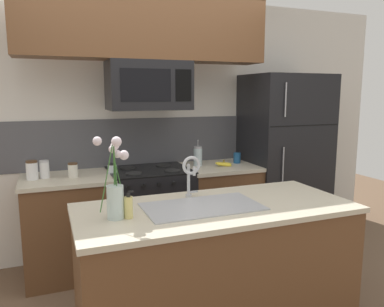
{
  "coord_description": "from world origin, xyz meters",
  "views": [
    {
      "loc": [
        -0.89,
        -2.51,
        1.64
      ],
      "look_at": [
        0.19,
        0.27,
        1.16
      ],
      "focal_mm": 35.0,
      "sensor_mm": 36.0,
      "label": 1
    }
  ],
  "objects_px": {
    "sink_faucet": "(191,171)",
    "flower_vase": "(115,190)",
    "storage_jar_squat": "(112,169)",
    "refrigerator": "(282,159)",
    "french_press": "(198,156)",
    "microwave": "(149,86)",
    "dish_soap_bottle": "(129,207)",
    "storage_jar_medium": "(45,169)",
    "banana_bunch": "(224,164)",
    "storage_jar_short": "(73,170)",
    "coffee_tin": "(237,158)",
    "storage_jar_tall": "(32,170)",
    "stove_range": "(150,216)"
  },
  "relations": [
    {
      "from": "flower_vase",
      "to": "storage_jar_medium",
      "type": "bearing_deg",
      "value": 106.86
    },
    {
      "from": "refrigerator",
      "to": "storage_jar_medium",
      "type": "relative_size",
      "value": 11.79
    },
    {
      "from": "dish_soap_bottle",
      "to": "flower_vase",
      "type": "bearing_deg",
      "value": 163.65
    },
    {
      "from": "microwave",
      "to": "sink_faucet",
      "type": "xyz_separation_m",
      "value": [
        0.02,
        -1.02,
        -0.6
      ]
    },
    {
      "from": "banana_bunch",
      "to": "sink_faucet",
      "type": "distance_m",
      "value": 1.24
    },
    {
      "from": "microwave",
      "to": "storage_jar_tall",
      "type": "xyz_separation_m",
      "value": [
        -1.03,
        0.02,
        -0.72
      ]
    },
    {
      "from": "banana_bunch",
      "to": "coffee_tin",
      "type": "distance_m",
      "value": 0.24
    },
    {
      "from": "microwave",
      "to": "refrigerator",
      "type": "bearing_deg",
      "value": 1.54
    },
    {
      "from": "storage_jar_tall",
      "to": "sink_faucet",
      "type": "relative_size",
      "value": 0.54
    },
    {
      "from": "microwave",
      "to": "flower_vase",
      "type": "xyz_separation_m",
      "value": [
        -0.54,
        -1.25,
        -0.63
      ]
    },
    {
      "from": "refrigerator",
      "to": "storage_jar_tall",
      "type": "relative_size",
      "value": 11.18
    },
    {
      "from": "refrigerator",
      "to": "storage_jar_medium",
      "type": "height_order",
      "value": "refrigerator"
    },
    {
      "from": "french_press",
      "to": "flower_vase",
      "type": "relative_size",
      "value": 0.53
    },
    {
      "from": "banana_bunch",
      "to": "storage_jar_medium",
      "type": "bearing_deg",
      "value": 177.11
    },
    {
      "from": "flower_vase",
      "to": "dish_soap_bottle",
      "type": "bearing_deg",
      "value": -16.35
    },
    {
      "from": "refrigerator",
      "to": "storage_jar_short",
      "type": "height_order",
      "value": "refrigerator"
    },
    {
      "from": "storage_jar_medium",
      "to": "coffee_tin",
      "type": "bearing_deg",
      "value": 0.74
    },
    {
      "from": "storage_jar_medium",
      "to": "flower_vase",
      "type": "xyz_separation_m",
      "value": [
        0.39,
        -1.3,
        0.1
      ]
    },
    {
      "from": "microwave",
      "to": "dish_soap_bottle",
      "type": "bearing_deg",
      "value": -110.3
    },
    {
      "from": "coffee_tin",
      "to": "dish_soap_bottle",
      "type": "relative_size",
      "value": 0.67
    },
    {
      "from": "french_press",
      "to": "flower_vase",
      "type": "height_order",
      "value": "flower_vase"
    },
    {
      "from": "dish_soap_bottle",
      "to": "flower_vase",
      "type": "distance_m",
      "value": 0.13
    },
    {
      "from": "refrigerator",
      "to": "coffee_tin",
      "type": "relative_size",
      "value": 16.7
    },
    {
      "from": "coffee_tin",
      "to": "microwave",
      "type": "bearing_deg",
      "value": -175.8
    },
    {
      "from": "sink_faucet",
      "to": "flower_vase",
      "type": "height_order",
      "value": "flower_vase"
    },
    {
      "from": "microwave",
      "to": "storage_jar_squat",
      "type": "xyz_separation_m",
      "value": [
        -0.35,
        0.01,
        -0.75
      ]
    },
    {
      "from": "banana_bunch",
      "to": "flower_vase",
      "type": "relative_size",
      "value": 0.38
    },
    {
      "from": "storage_jar_medium",
      "to": "storage_jar_tall",
      "type": "bearing_deg",
      "value": -167.06
    },
    {
      "from": "banana_bunch",
      "to": "stove_range",
      "type": "bearing_deg",
      "value": 175.49
    },
    {
      "from": "microwave",
      "to": "storage_jar_medium",
      "type": "bearing_deg",
      "value": 177.15
    },
    {
      "from": "dish_soap_bottle",
      "to": "banana_bunch",
      "type": "bearing_deg",
      "value": 45.04
    },
    {
      "from": "storage_jar_squat",
      "to": "refrigerator",
      "type": "bearing_deg",
      "value": 0.83
    },
    {
      "from": "storage_jar_squat",
      "to": "flower_vase",
      "type": "xyz_separation_m",
      "value": [
        -0.19,
        -1.26,
        0.13
      ]
    },
    {
      "from": "storage_jar_short",
      "to": "flower_vase",
      "type": "distance_m",
      "value": 1.25
    },
    {
      "from": "french_press",
      "to": "stove_range",
      "type": "bearing_deg",
      "value": -173.45
    },
    {
      "from": "flower_vase",
      "to": "coffee_tin",
      "type": "bearing_deg",
      "value": 41.2
    },
    {
      "from": "stove_range",
      "to": "refrigerator",
      "type": "bearing_deg",
      "value": 0.75
    },
    {
      "from": "french_press",
      "to": "flower_vase",
      "type": "xyz_separation_m",
      "value": [
        -1.06,
        -1.33,
        0.07
      ]
    },
    {
      "from": "microwave",
      "to": "storage_jar_tall",
      "type": "bearing_deg",
      "value": 178.69
    },
    {
      "from": "microwave",
      "to": "french_press",
      "type": "bearing_deg",
      "value": 8.8
    },
    {
      "from": "storage_jar_tall",
      "to": "storage_jar_squat",
      "type": "height_order",
      "value": "storage_jar_tall"
    },
    {
      "from": "dish_soap_bottle",
      "to": "storage_jar_medium",
      "type": "bearing_deg",
      "value": 109.4
    },
    {
      "from": "banana_bunch",
      "to": "dish_soap_bottle",
      "type": "bearing_deg",
      "value": -134.96
    },
    {
      "from": "refrigerator",
      "to": "french_press",
      "type": "xyz_separation_m",
      "value": [
        -1.0,
        0.04,
        0.09
      ]
    },
    {
      "from": "refrigerator",
      "to": "french_press",
      "type": "distance_m",
      "value": 1.0
    },
    {
      "from": "refrigerator",
      "to": "storage_jar_tall",
      "type": "bearing_deg",
      "value": -179.61
    },
    {
      "from": "stove_range",
      "to": "french_press",
      "type": "height_order",
      "value": "french_press"
    },
    {
      "from": "sink_faucet",
      "to": "storage_jar_short",
      "type": "bearing_deg",
      "value": 125.73
    },
    {
      "from": "banana_bunch",
      "to": "dish_soap_bottle",
      "type": "height_order",
      "value": "dish_soap_bottle"
    },
    {
      "from": "french_press",
      "to": "sink_faucet",
      "type": "relative_size",
      "value": 0.87
    }
  ]
}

